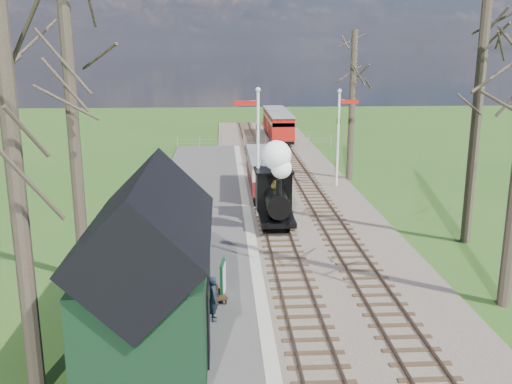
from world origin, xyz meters
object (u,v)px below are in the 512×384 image
semaphore_near (256,144)px  person (214,298)px  locomotive (275,188)px  semaphore_far (340,131)px  coach (265,171)px  red_carriage_a (281,128)px  bench (213,288)px  red_carriage_b (275,120)px  sign_board (223,279)px  station_shed (150,269)px

semaphore_near → person: (-1.90, -10.89, -2.75)m
locomotive → semaphore_far: bearing=59.8°
coach → red_carriage_a: bearing=81.4°
bench → person: size_ratio=0.99×
red_carriage_b → sign_board: red_carriage_b is taller
person → sign_board: bearing=-12.2°
coach → sign_board: size_ratio=5.42×
coach → red_carriage_b: 22.78m
sign_board → locomotive: bearing=72.9°
semaphore_near → bench: (-1.96, -9.42, -3.08)m
sign_board → bench: 0.43m
semaphore_far → red_carriage_a: size_ratio=1.19×
station_shed → semaphore_near: semaphore_near is taller
red_carriage_b → bench: size_ratio=3.59×
semaphore_near → semaphore_far: 7.91m
red_carriage_b → coach: bearing=-96.6°
sign_board → person: (-0.27, -1.59, 0.08)m
coach → red_carriage_b: size_ratio=1.33×
station_shed → red_carriage_b: size_ratio=1.31×
semaphore_near → coach: bearing=80.3°
station_shed → person: 2.41m
station_shed → semaphore_far: bearing=64.3°
sign_board → semaphore_far: bearing=66.1°
station_shed → semaphore_far: semaphore_far is taller
station_shed → semaphore_near: 12.58m
semaphore_far → bench: bearing=-114.7°
red_carriage_a → person: 32.96m
semaphore_far → locomotive: bearing=-120.2°
person → coach: bearing=-12.2°
locomotive → bench: (-2.72, -7.87, -1.33)m
coach → sign_board: (-2.40, -13.81, -0.59)m
red_carriage_b → sign_board: (-5.00, -36.44, -0.63)m
coach → red_carriage_a: red_carriage_a is taller
semaphore_far → bench: (-7.10, -15.42, -2.81)m
sign_board → red_carriage_b: bearing=82.2°
semaphore_near → coach: 5.09m
person → red_carriage_a: bearing=-11.6°
semaphore_far → person: size_ratio=4.24×
red_carriage_b → sign_board: 36.79m
locomotive → sign_board: (-2.39, -7.75, -1.08)m
semaphore_near → station_shed: bearing=-106.4°
bench → semaphore_far: bearing=65.3°
semaphore_near → sign_board: (-1.63, -9.30, -2.83)m
red_carriage_a → sign_board: size_ratio=4.06×
red_carriage_a → sign_board: 31.35m
person → locomotive: bearing=-18.3°
sign_board → bench: (-0.33, -0.12, -0.25)m
bench → semaphore_near: bearing=78.3°
red_carriage_a → locomotive: bearing=-96.4°
person → station_shed: bearing=122.0°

